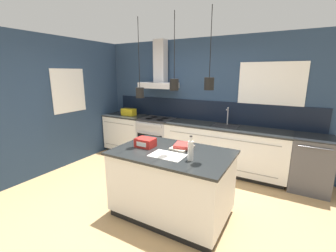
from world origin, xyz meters
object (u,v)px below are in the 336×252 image
oven_range (157,138)px  yellow_toolbox (129,112)px  bottle_on_island (191,150)px  book_stack (183,146)px  red_supply_box (145,142)px  dishwasher (311,163)px

oven_range → yellow_toolbox: 0.97m
oven_range → bottle_on_island: (1.65, -1.88, 0.58)m
book_stack → bottle_on_island: bearing=-52.0°
yellow_toolbox → oven_range: bearing=-0.3°
red_supply_box → bottle_on_island: bearing=-10.9°
oven_range → red_supply_box: red_supply_box is taller
bottle_on_island → book_stack: 0.43m
bottle_on_island → yellow_toolbox: (-2.46, 1.88, -0.04)m
oven_range → dishwasher: (2.99, 0.00, -0.00)m
book_stack → yellow_toolbox: size_ratio=1.01×
oven_range → red_supply_box: bearing=-62.4°
oven_range → yellow_toolbox: size_ratio=2.68×
book_stack → dishwasher: bearing=44.2°
bottle_on_island → red_supply_box: (-0.75, 0.14, -0.06)m
bottle_on_island → red_supply_box: 0.76m
oven_range → dishwasher: bearing=0.1°
oven_range → red_supply_box: 2.02m
oven_range → book_stack: size_ratio=2.66×
oven_range → book_stack: 2.14m
bottle_on_island → oven_range: bearing=131.4°
oven_range → bottle_on_island: size_ratio=3.07×
dishwasher → bottle_on_island: 2.38m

